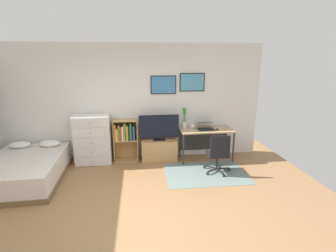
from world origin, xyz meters
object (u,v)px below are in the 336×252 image
(bed, at_px, (24,169))
(dresser, at_px, (93,140))
(wine_glass, at_px, (193,125))
(bookshelf, at_px, (125,136))
(computer_mouse, at_px, (217,129))
(tv_stand, at_px, (159,150))
(laptop, at_px, (205,126))
(bamboo_vase, at_px, (184,117))
(television, at_px, (159,128))
(office_chair, at_px, (218,153))
(desk, at_px, (205,134))

(bed, xyz_separation_m, dresser, (1.21, 0.75, 0.32))
(dresser, height_order, wine_glass, dresser)
(bookshelf, bearing_deg, computer_mouse, -5.41)
(wine_glass, bearing_deg, tv_stand, 167.49)
(laptop, bearing_deg, bamboo_vase, 166.93)
(dresser, xyz_separation_m, computer_mouse, (2.87, -0.15, 0.19))
(bookshelf, bearing_deg, laptop, -1.90)
(television, xyz_separation_m, wine_glass, (0.76, -0.15, 0.07))
(bed, bearing_deg, tv_stand, 13.47)
(wine_glass, bearing_deg, television, 169.10)
(bookshelf, distance_m, office_chair, 2.16)
(office_chair, distance_m, wine_glass, 0.92)
(bookshelf, bearing_deg, bed, -157.51)
(computer_mouse, distance_m, bamboo_vase, 0.82)
(dresser, height_order, desk, dresser)
(bookshelf, height_order, computer_mouse, bookshelf)
(television, relative_size, desk, 0.75)
(tv_stand, xyz_separation_m, desk, (1.11, -0.01, 0.35))
(desk, relative_size, laptop, 2.95)
(tv_stand, relative_size, computer_mouse, 7.99)
(tv_stand, bearing_deg, bookshelf, 177.07)
(bookshelf, xyz_separation_m, desk, (1.90, -0.05, 0.00))
(bed, bearing_deg, bookshelf, 20.33)
(desk, xyz_separation_m, computer_mouse, (0.24, -0.15, 0.15))
(tv_stand, bearing_deg, computer_mouse, -6.83)
(office_chair, bearing_deg, dresser, 165.33)
(bed, height_order, desk, desk)
(television, bearing_deg, wine_glass, -10.90)
(tv_stand, height_order, desk, desk)
(bookshelf, distance_m, desk, 1.90)
(laptop, distance_m, bamboo_vase, 0.54)
(bed, height_order, wine_glass, wine_glass)
(bed, distance_m, tv_stand, 2.83)
(bed, bearing_deg, dresser, 29.47)
(bed, height_order, office_chair, office_chair)
(dresser, relative_size, computer_mouse, 10.85)
(dresser, xyz_separation_m, television, (1.51, -0.01, 0.24))
(office_chair, distance_m, laptop, 0.94)
(computer_mouse, bearing_deg, desk, 147.65)
(dresser, bearing_deg, bookshelf, 4.36)
(bamboo_vase, bearing_deg, computer_mouse, -17.93)
(bookshelf, bearing_deg, tv_stand, -2.93)
(tv_stand, xyz_separation_m, computer_mouse, (1.36, -0.16, 0.51))
(wine_glass, bearing_deg, desk, 24.85)
(bed, bearing_deg, laptop, 8.79)
(tv_stand, bearing_deg, dresser, -179.43)
(bookshelf, height_order, laptop, bookshelf)
(tv_stand, relative_size, desk, 0.67)
(office_chair, relative_size, wine_glass, 4.78)
(dresser, height_order, television, dresser)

